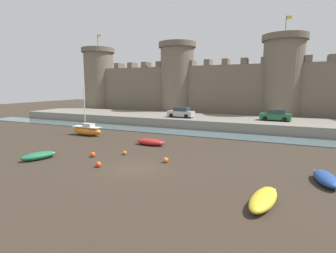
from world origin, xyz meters
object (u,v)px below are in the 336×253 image
(rowboat_foreground_left, at_px, (150,142))
(mooring_buoy_mid_mud, at_px, (93,155))
(rowboat_near_channel_right, at_px, (263,199))
(car_quay_west, at_px, (276,115))
(rowboat_midflat_right, at_px, (39,156))
(mooring_buoy_near_shore, at_px, (125,153))
(sailboat_near_channel_left, at_px, (87,130))
(mooring_buoy_near_channel, at_px, (166,160))
(rowboat_foreground_centre, at_px, (326,178))
(car_quay_east, at_px, (181,112))
(mooring_buoy_off_centre, at_px, (98,164))

(rowboat_foreground_left, xyz_separation_m, mooring_buoy_mid_mud, (-2.47, -6.33, -0.14))
(rowboat_near_channel_right, height_order, car_quay_west, car_quay_west)
(rowboat_midflat_right, xyz_separation_m, mooring_buoy_near_shore, (5.93, 4.35, -0.15))
(sailboat_near_channel_left, distance_m, mooring_buoy_near_shore, 11.57)
(rowboat_foreground_left, height_order, mooring_buoy_near_channel, rowboat_foreground_left)
(rowboat_foreground_centre, xyz_separation_m, mooring_buoy_mid_mud, (-18.12, -1.05, -0.15))
(mooring_buoy_near_channel, bearing_deg, rowboat_midflat_right, -160.96)
(rowboat_foreground_left, distance_m, car_quay_west, 19.60)
(rowboat_foreground_centre, distance_m, rowboat_near_channel_right, 6.06)
(rowboat_near_channel_right, bearing_deg, rowboat_foreground_centre, 55.24)
(rowboat_foreground_left, height_order, rowboat_midflat_right, rowboat_foreground_left)
(rowboat_foreground_left, bearing_deg, mooring_buoy_near_channel, -51.32)
(rowboat_foreground_centre, xyz_separation_m, car_quay_east, (-17.48, 19.00, 1.82))
(rowboat_foreground_centre, distance_m, mooring_buoy_near_channel, 11.46)
(rowboat_near_channel_right, bearing_deg, sailboat_near_channel_left, 151.85)
(rowboat_foreground_left, xyz_separation_m, mooring_buoy_near_channel, (4.20, -5.24, -0.14))
(rowboat_midflat_right, distance_m, mooring_buoy_mid_mud, 4.54)
(rowboat_midflat_right, xyz_separation_m, mooring_buoy_off_centre, (6.14, 0.35, -0.11))
(rowboat_midflat_right, bearing_deg, mooring_buoy_mid_mud, 33.65)
(sailboat_near_channel_left, bearing_deg, rowboat_foreground_left, -9.40)
(car_quay_west, bearing_deg, car_quay_east, -172.51)
(sailboat_near_channel_left, bearing_deg, rowboat_midflat_right, -69.90)
(rowboat_near_channel_right, relative_size, mooring_buoy_near_channel, 8.32)
(rowboat_midflat_right, height_order, rowboat_near_channel_right, rowboat_near_channel_right)
(rowboat_midflat_right, height_order, car_quay_west, car_quay_west)
(rowboat_foreground_left, xyz_separation_m, car_quay_west, (11.84, 15.51, 1.83))
(rowboat_foreground_left, height_order, car_quay_west, car_quay_west)
(mooring_buoy_near_shore, relative_size, car_quay_east, 0.09)
(mooring_buoy_off_centre, bearing_deg, rowboat_foreground_centre, 11.52)
(rowboat_foreground_centre, distance_m, car_quay_east, 25.88)
(rowboat_midflat_right, distance_m, rowboat_near_channel_right, 18.50)
(mooring_buoy_off_centre, bearing_deg, rowboat_foreground_left, 89.29)
(sailboat_near_channel_left, relative_size, car_quay_east, 1.46)
(mooring_buoy_near_shore, bearing_deg, car_quay_east, 94.73)
(rowboat_foreground_centre, xyz_separation_m, mooring_buoy_near_channel, (-11.46, 0.04, -0.15))
(rowboat_foreground_left, height_order, mooring_buoy_near_shore, rowboat_foreground_left)
(mooring_buoy_near_shore, distance_m, mooring_buoy_near_channel, 4.58)
(rowboat_foreground_left, relative_size, rowboat_midflat_right, 1.08)
(rowboat_midflat_right, bearing_deg, sailboat_near_channel_left, 110.10)
(rowboat_foreground_left, relative_size, mooring_buoy_near_channel, 7.50)
(rowboat_near_channel_right, bearing_deg, car_quay_east, 120.34)
(rowboat_foreground_centre, bearing_deg, rowboat_foreground_left, 161.35)
(mooring_buoy_mid_mud, bearing_deg, rowboat_foreground_left, 68.71)
(rowboat_foreground_left, height_order, car_quay_east, car_quay_east)
(mooring_buoy_off_centre, height_order, mooring_buoy_near_channel, mooring_buoy_off_centre)
(car_quay_west, bearing_deg, mooring_buoy_mid_mud, -123.23)
(sailboat_near_channel_left, distance_m, mooring_buoy_off_centre, 14.26)
(rowboat_foreground_left, relative_size, mooring_buoy_mid_mud, 7.37)
(rowboat_foreground_left, xyz_separation_m, rowboat_midflat_right, (-6.25, -8.85, -0.03))
(rowboat_foreground_left, distance_m, mooring_buoy_mid_mud, 6.80)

